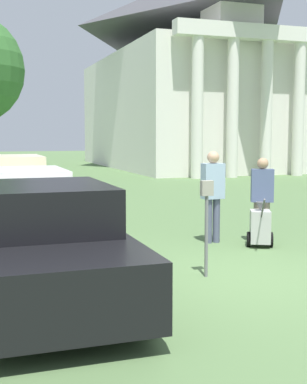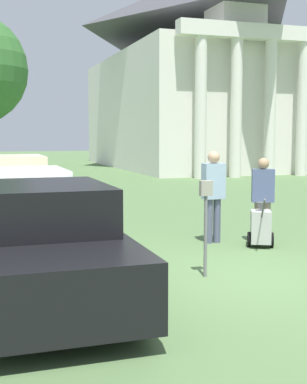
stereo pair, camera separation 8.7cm
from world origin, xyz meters
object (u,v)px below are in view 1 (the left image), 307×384
parking_meter (207,210)px  person_worker (213,191)px  parked_car_black (41,244)px  parked_car_cream (8,190)px  church (184,70)px  person_supervisor (262,195)px  parked_car_white (19,209)px  equipment_cart (260,226)px

parking_meter → person_worker: bearing=62.9°
parked_car_black → parked_car_cream: (-0.00, 6.66, 0.03)m
person_worker → church: church is taller
parked_car_black → parked_car_cream: size_ratio=1.00×
person_supervisor → church: bearing=-84.0°
parked_car_white → person_worker: person_worker is taller
parking_meter → church: (9.62, 24.69, 5.13)m
equipment_cart → church: 25.05m
church → parked_car_white: bearing=-119.3°
parked_car_white → parking_meter: 4.07m
person_supervisor → church: (7.57, 22.75, 5.19)m
parking_meter → person_worker: 2.51m
church → equipment_cart: bearing=-108.7°
person_worker → person_supervisor: 0.95m
parked_car_black → parked_car_cream: parked_car_cream is taller
parked_car_white → parked_car_cream: (0.00, 3.21, 0.03)m
parked_car_white → church: size_ratio=0.21×
parked_car_white → parking_meter: size_ratio=3.34×
parked_car_black → person_worker: size_ratio=2.69×
parking_meter → person_worker: person_worker is taller
person_worker → equipment_cart: (0.67, -0.65, -0.62)m
parked_car_black → church: bearing=64.1°
parked_car_cream → equipment_cart: size_ratio=4.77×
church → person_supervisor: bearing=-108.4°
parked_car_black → parked_car_white: bearing=89.9°
parked_car_black → church: church is taller
parked_car_black → equipment_cart: bearing=22.6°
parked_car_black → church: (12.02, 24.87, 5.43)m
parked_car_cream → equipment_cart: bearing=-49.3°
person_worker → equipment_cart: size_ratio=1.77×
equipment_cart → person_worker: bearing=161.4°
parked_car_black → person_supervisor: bearing=25.3°
parked_car_white → equipment_cart: 4.55m
parked_car_white → person_supervisor: (4.45, -1.33, 0.24)m
parked_car_cream → church: size_ratio=0.21×
parked_car_cream → parking_meter: 6.91m
parking_meter → person_supervisor: 2.82m
parked_car_white → parked_car_cream: bearing=89.9°
parked_car_cream → person_worker: 5.54m
person_supervisor → church: 24.53m
person_supervisor → church: church is taller
church → parking_meter: bearing=-111.3°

